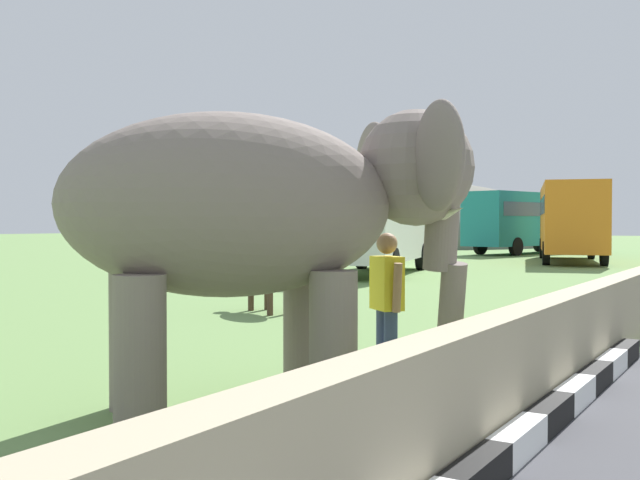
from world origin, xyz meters
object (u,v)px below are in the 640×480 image
object	(u,v)px
elephant	(269,210)
cow_near	(267,268)
bus_teal	(529,218)
person_handler	(387,300)
bus_white	(375,214)
bus_orange	(571,216)

from	to	relation	value
elephant	cow_near	size ratio (longest dim) A/B	2.11
bus_teal	person_handler	bearing A→B (deg)	-166.11
bus_white	bus_teal	xyz separation A→B (m)	(20.19, 0.52, 0.00)
person_handler	bus_orange	bearing A→B (deg)	9.38
person_handler	cow_near	world-z (taller)	person_handler
elephant	bus_teal	bearing A→B (deg)	12.69
elephant	cow_near	world-z (taller)	elephant
bus_orange	bus_teal	bearing A→B (deg)	27.80
bus_teal	bus_white	bearing A→B (deg)	-178.54
elephant	cow_near	xyz separation A→B (m)	(6.28, 4.55, -1.01)
person_handler	bus_white	world-z (taller)	bus_white
person_handler	bus_teal	distance (m)	37.09
bus_orange	bus_teal	size ratio (longest dim) A/B	1.01
bus_orange	cow_near	size ratio (longest dim) A/B	5.50
person_handler	bus_white	bearing A→B (deg)	27.95
bus_white	cow_near	world-z (taller)	bus_white
bus_teal	cow_near	xyz separation A→B (m)	(-31.28, -3.90, -1.21)
bus_white	bus_orange	bearing A→B (deg)	-17.44
person_handler	cow_near	bearing A→B (deg)	46.68
elephant	bus_white	xyz separation A→B (m)	(17.37, 7.94, 0.20)
elephant	person_handler	distance (m)	1.89
elephant	person_handler	size ratio (longest dim) A/B	2.36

